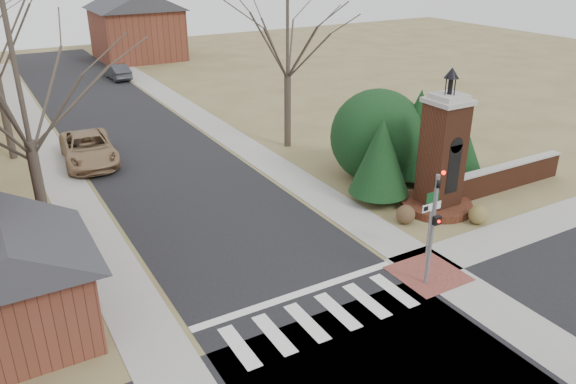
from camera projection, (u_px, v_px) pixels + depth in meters
ground at (336, 330)px, 17.67m from camera, size 120.00×120.00×0.00m
main_street at (136, 138)px, 35.05m from camera, size 8.00×70.00×0.01m
crosswalk_zone at (322, 317)px, 18.30m from camera, size 8.00×2.20×0.02m
stop_bar at (299, 294)px, 19.49m from camera, size 8.00×0.35×0.02m
sidewalk_right_main at (213, 126)px, 37.44m from camera, size 2.00×60.00×0.02m
sidewalk_left at (48, 152)px, 32.67m from camera, size 2.00×60.00×0.02m
curb_apron at (428, 274)px, 20.66m from camera, size 2.40×2.40×0.02m
traffic_signal_pole at (434, 219)px, 19.05m from camera, size 0.28×0.41×4.50m
sign_post at (431, 212)px, 21.02m from camera, size 0.90×0.07×2.75m
brick_gate_monument at (441, 165)px, 24.87m from camera, size 3.20×3.20×6.47m
brick_garden_wall at (505, 177)px, 27.55m from camera, size 7.50×0.50×1.30m
garage_left at (12, 276)px, 16.40m from camera, size 4.80×4.80×4.29m
house_distant_right at (136, 23)px, 57.78m from camera, size 8.80×8.80×7.30m
evergreen_near at (381, 155)px, 25.57m from camera, size 2.80×2.80×4.10m
evergreen_mid at (418, 131)px, 27.91m from camera, size 3.40×3.40×4.70m
evergreen_far at (460, 143)px, 28.33m from camera, size 2.40×2.40×3.30m
evergreen_mass at (378, 133)px, 28.33m from camera, size 4.80×4.80×4.80m
bare_tree_0 at (13, 58)px, 18.45m from camera, size 8.05×8.05×11.15m
bare_tree_3 at (288, 31)px, 31.04m from camera, size 7.00×7.00×9.70m
pickup_truck at (88, 149)px, 30.87m from camera, size 3.14×6.00×1.61m
distant_car at (117, 72)px, 50.00m from camera, size 1.69×4.19×1.35m
dry_shrub_left at (406, 214)px, 24.26m from camera, size 0.84×0.84×0.84m
dry_shrub_right at (478, 215)px, 24.23m from camera, size 0.84×0.84×0.84m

